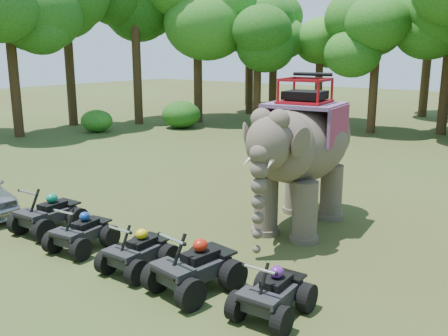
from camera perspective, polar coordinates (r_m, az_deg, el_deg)
The scene contains 19 objects.
ground at distance 12.54m, azimuth -3.39°, elevation -9.49°, with size 110.00×110.00×0.00m, color #47381E.
elephant at distance 13.87m, azimuth 8.87°, elevation 1.76°, with size 2.22×5.04×4.23m, color brown, non-canonical shape.
atv_0 at distance 14.42m, azimuth -19.48°, elevation -4.44°, with size 1.27×1.74×1.29m, color black, non-canonical shape.
atv_1 at distance 12.93m, azimuth -16.00°, elevation -6.54°, with size 1.14×1.56×1.16m, color black, non-canonical shape.
atv_2 at distance 11.45m, azimuth -9.84°, elevation -8.79°, with size 1.15×1.58×1.17m, color black, non-canonical shape.
atv_3 at distance 10.39m, azimuth -3.37°, elevation -10.48°, with size 1.32×1.81×1.34m, color black, non-canonical shape.
atv_4 at distance 9.55m, azimuth 5.61°, elevation -13.35°, with size 1.15×1.57×1.16m, color black, non-canonical shape.
tree_0 at distance 31.88m, azimuth 24.27°, elevation 11.56°, with size 6.32×6.32×9.02m, color #195114, non-canonical shape.
tree_26 at distance 30.77m, azimuth -23.02°, elevation 11.11°, with size 5.91×5.91×8.44m, color #195114, non-canonical shape.
tree_27 at distance 34.47m, azimuth -17.33°, elevation 12.46°, with size 6.56×6.56×9.37m, color #195114, non-canonical shape.
tree_28 at distance 34.09m, azimuth -9.98°, elevation 12.49°, with size 6.26×6.26×8.95m, color #195114, non-canonical shape.
tree_29 at distance 34.42m, azimuth -3.03°, elevation 13.13°, with size 6.65×6.65×9.50m, color #195114, non-canonical shape.
tree_30 at distance 33.27m, azimuth 3.84°, elevation 11.19°, with size 5.09×5.09×7.26m, color #195114, non-canonical shape.
tree_31 at distance 34.84m, azimuth 10.83°, elevation 10.65°, with size 4.72×4.72×6.74m, color #195114, non-canonical shape.
tree_32 at distance 31.10m, azimuth 16.81°, elevation 10.33°, with size 4.94×4.94×7.06m, color #195114, non-canonical shape.
tree_34 at distance 40.08m, azimuth 22.35°, elevation 13.10°, with size 7.53×7.53×10.75m, color #195114, non-canonical shape.
tree_37 at distance 45.22m, azimuth 2.77°, elevation 12.03°, with size 5.38×5.38×7.69m, color #195114, non-canonical shape.
tree_38 at distance 35.31m, azimuth 5.65°, elevation 11.91°, with size 5.63×5.63×8.05m, color #195114, non-canonical shape.
tree_42 at distance 39.13m, azimuth 2.96°, elevation 12.92°, with size 6.42×6.42×9.18m, color #195114, non-canonical shape.
Camera 1 is at (7.61, -8.70, 4.86)m, focal length 40.00 mm.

